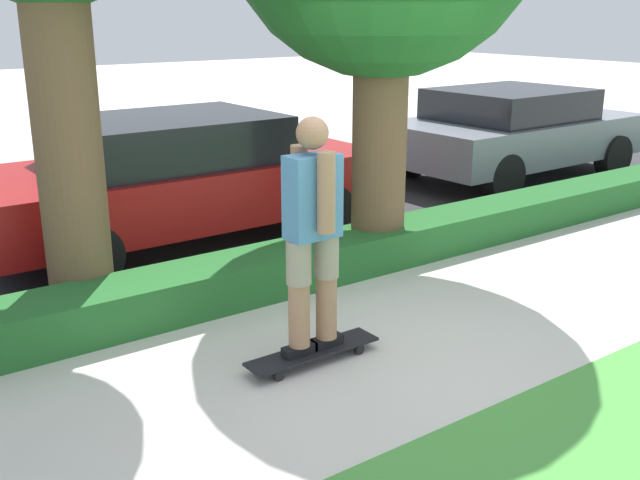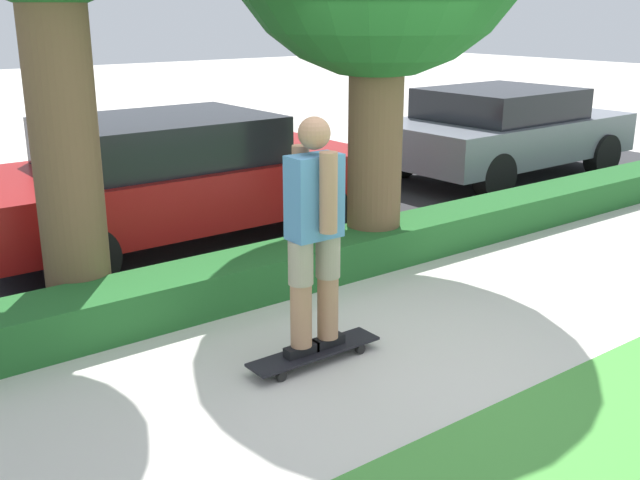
{
  "view_description": "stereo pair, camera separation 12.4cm",
  "coord_description": "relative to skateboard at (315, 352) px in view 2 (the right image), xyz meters",
  "views": [
    {
      "loc": [
        -3.44,
        -3.81,
        2.45
      ],
      "look_at": [
        -0.24,
        0.6,
        0.76
      ],
      "focal_mm": 42.0,
      "sensor_mm": 36.0,
      "label": 1
    },
    {
      "loc": [
        -3.54,
        -3.74,
        2.45
      ],
      "look_at": [
        -0.24,
        0.6,
        0.76
      ],
      "focal_mm": 42.0,
      "sensor_mm": 36.0,
      "label": 2
    }
  ],
  "objects": [
    {
      "name": "skater_person",
      "position": [
        -0.0,
        0.0,
        0.91
      ],
      "size": [
        0.5,
        0.43,
        1.68
      ],
      "color": "black",
      "rests_on": "skateboard"
    },
    {
      "name": "street_asphalt",
      "position": [
        0.59,
        4.0,
        -0.08
      ],
      "size": [
        17.92,
        5.0,
        0.01
      ],
      "color": "#2D2D30",
      "rests_on": "ground_plane"
    },
    {
      "name": "skateboard",
      "position": [
        0.0,
        0.0,
        0.0
      ],
      "size": [
        1.04,
        0.24,
        0.1
      ],
      "color": "black",
      "rests_on": "ground_plane"
    },
    {
      "name": "parked_car_middle",
      "position": [
        0.52,
        3.27,
        0.65
      ],
      "size": [
        4.33,
        1.96,
        1.38
      ],
      "rotation": [
        0.0,
        0.0,
        0.01
      ],
      "color": "maroon",
      "rests_on": "ground_plane"
    },
    {
      "name": "parked_car_rear",
      "position": [
        6.02,
        3.32,
        0.63
      ],
      "size": [
        4.04,
        2.06,
        1.33
      ],
      "rotation": [
        0.0,
        0.0,
        0.02
      ],
      "color": "slate",
      "rests_on": "ground_plane"
    },
    {
      "name": "hedge_row",
      "position": [
        0.59,
        1.4,
        0.11
      ],
      "size": [
        17.92,
        0.6,
        0.37
      ],
      "color": "#236028",
      "rests_on": "ground_plane"
    },
    {
      "name": "ground_plane",
      "position": [
        0.59,
        -0.2,
        -0.08
      ],
      "size": [
        60.0,
        60.0,
        0.0
      ],
      "primitive_type": "plane",
      "color": "beige"
    }
  ]
}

